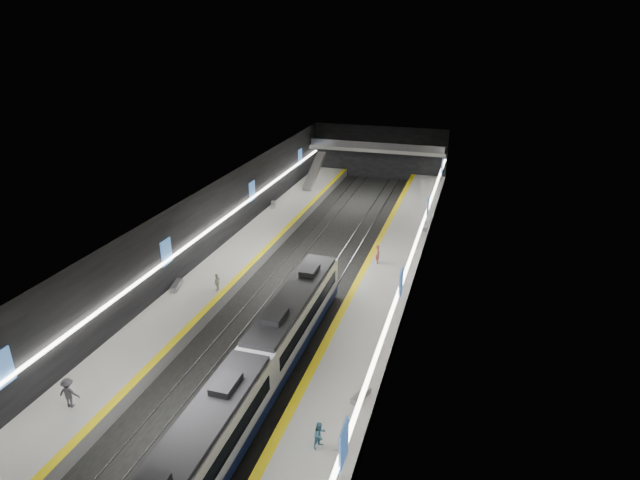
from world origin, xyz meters
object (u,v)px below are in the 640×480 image
(bench_left_near, at_px, (176,286))
(passenger_left_a, at_px, (217,282))
(bench_left_far, at_px, (273,205))
(bench_right_far, at_px, (425,226))
(passenger_right_b, at_px, (320,435))
(bench_right_near, at_px, (361,396))
(passenger_left_b, at_px, (69,393))
(train, at_px, (255,373))
(escalator, at_px, (314,171))
(passenger_right_a, at_px, (378,254))

(bench_left_near, bearing_deg, passenger_left_a, -2.65)
(bench_left_far, distance_m, bench_right_far, 19.13)
(bench_right_far, relative_size, passenger_right_b, 1.26)
(bench_right_near, xyz_separation_m, passenger_left_b, (-16.60, -5.78, 0.78))
(train, distance_m, bench_right_far, 32.13)
(train, xyz_separation_m, escalator, (-10.00, 44.38, 0.70))
(bench_left_far, relative_size, passenger_left_b, 0.96)
(bench_right_far, bearing_deg, bench_left_far, 170.34)
(passenger_left_b, bearing_deg, bench_left_near, -90.42)
(train, distance_m, bench_left_far, 35.63)
(bench_left_far, relative_size, passenger_right_b, 1.16)
(bench_right_near, bearing_deg, escalator, 131.62)
(bench_left_near, relative_size, passenger_left_b, 1.01)
(escalator, xyz_separation_m, bench_left_far, (-2.00, -10.84, -1.67))
(passenger_left_b, bearing_deg, escalator, -97.78)
(train, distance_m, passenger_right_a, 21.14)
(train, xyz_separation_m, bench_right_far, (7.00, 31.35, -0.95))
(escalator, height_order, passenger_left_b, escalator)
(bench_left_far, bearing_deg, escalator, 57.65)
(bench_left_near, distance_m, passenger_left_b, 15.55)
(bench_left_far, bearing_deg, passenger_left_b, -108.93)
(bench_left_near, xyz_separation_m, bench_right_far, (19.00, 20.69, 0.01))
(train, relative_size, passenger_left_a, 18.72)
(train, bearing_deg, bench_left_near, 138.41)
(escalator, relative_size, bench_right_far, 3.91)
(passenger_right_a, distance_m, passenger_right_b, 24.43)
(train, bearing_deg, passenger_right_a, 79.81)
(bench_right_far, distance_m, passenger_right_b, 34.96)
(bench_left_near, relative_size, passenger_right_a, 1.06)
(passenger_right_a, bearing_deg, passenger_left_a, 115.26)
(bench_left_near, height_order, bench_left_far, bench_left_near)
(bench_left_near, relative_size, bench_right_far, 0.96)
(escalator, bearing_deg, passenger_right_b, -72.26)
(bench_right_near, xyz_separation_m, passenger_left_a, (-14.95, 10.26, 0.60))
(train, relative_size, passenger_right_a, 16.22)
(passenger_left_b, bearing_deg, train, -162.38)
(escalator, relative_size, bench_right_near, 4.84)
(escalator, relative_size, passenger_left_a, 4.98)
(bench_left_near, height_order, passenger_left_a, passenger_left_a)
(bench_left_near, height_order, passenger_right_b, passenger_right_b)
(passenger_right_a, bearing_deg, bench_right_far, -30.13)
(passenger_right_b, bearing_deg, bench_right_near, 12.90)
(bench_left_far, relative_size, bench_right_far, 0.92)
(passenger_left_a, bearing_deg, passenger_right_b, 39.56)
(passenger_right_a, relative_size, passenger_right_b, 1.14)
(bench_left_near, bearing_deg, passenger_left_b, -95.23)
(bench_left_far, xyz_separation_m, passenger_right_b, (17.34, -37.11, 0.58))
(passenger_right_a, bearing_deg, passenger_right_b, 170.84)
(escalator, distance_m, passenger_left_b, 49.14)
(passenger_right_b, bearing_deg, escalator, 45.82)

